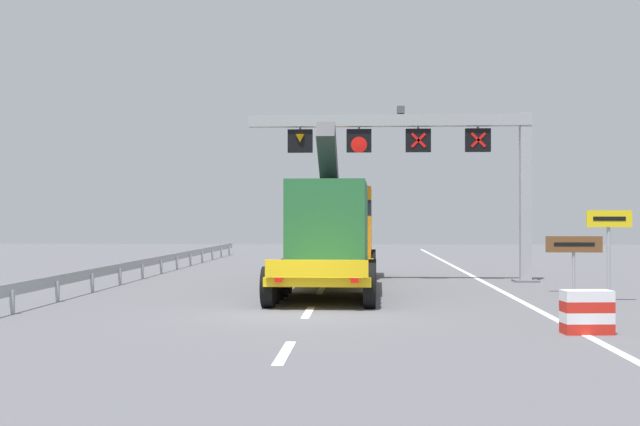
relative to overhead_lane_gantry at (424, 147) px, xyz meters
The scene contains 9 objects.
ground 12.57m from the overhead_lane_gantry, 110.40° to the right, with size 112.00×112.00×0.00m, color #5B5B60.
lane_markings 8.13m from the overhead_lane_gantry, 125.92° to the left, with size 0.20×46.38×0.01m.
edge_line_right 5.69m from the overhead_lane_gantry, 29.32° to the left, with size 0.20×63.00×0.01m, color silver.
overhead_lane_gantry is the anchor object (origin of this frame).
heavy_haul_truck_yellow 5.02m from the overhead_lane_gantry, 148.64° to the right, with size 3.24×14.10×5.30m.
exit_sign_yellow 9.34m from the overhead_lane_gantry, 57.85° to the right, with size 1.27×0.15×2.62m.
tourist_info_sign_brown 7.32m from the overhead_lane_gantry, 45.25° to the right, with size 1.79×0.15×1.81m.
crash_barrier_striped 14.97m from the overhead_lane_gantry, 80.77° to the right, with size 1.04×0.58×0.90m.
guardrail_left 13.09m from the overhead_lane_gantry, 154.49° to the left, with size 0.13×36.11×0.76m.
Camera 1 is at (1.67, -20.44, 2.37)m, focal length 46.09 mm.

